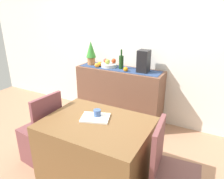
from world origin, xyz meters
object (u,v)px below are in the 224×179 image
object	(u,v)px
sideboard_console	(119,95)
wine_bottle	(121,62)
fruit_bowl	(109,65)
potted_plant	(91,52)
coffee_cup	(97,114)
dining_table	(97,153)
open_book	(95,118)
chair_near_window	(42,141)
coffee_maker	(144,61)

from	to	relation	value
sideboard_console	wine_bottle	distance (m)	0.56
fruit_bowl	sideboard_console	bearing A→B (deg)	0.00
potted_plant	coffee_cup	xyz separation A→B (m)	(0.90, -1.27, -0.33)
dining_table	open_book	xyz separation A→B (m)	(-0.05, 0.06, 0.38)
coffee_cup	chair_near_window	bearing A→B (deg)	-172.90
coffee_maker	chair_near_window	distance (m)	1.75
sideboard_console	wine_bottle	world-z (taller)	wine_bottle
wine_bottle	dining_table	world-z (taller)	wine_bottle
potted_plant	chair_near_window	distance (m)	1.61
dining_table	chair_near_window	size ratio (longest dim) A/B	1.18
sideboard_console	chair_near_window	size ratio (longest dim) A/B	1.55
fruit_bowl	potted_plant	distance (m)	0.38
chair_near_window	coffee_maker	bearing A→B (deg)	60.59
coffee_maker	coffee_cup	bearing A→B (deg)	-90.97
fruit_bowl	dining_table	world-z (taller)	fruit_bowl
open_book	chair_near_window	bearing A→B (deg)	165.00
fruit_bowl	coffee_maker	size ratio (longest dim) A/B	0.78
coffee_maker	fruit_bowl	bearing A→B (deg)	180.00
potted_plant	open_book	world-z (taller)	potted_plant
dining_table	chair_near_window	bearing A→B (deg)	-179.86
dining_table	coffee_cup	xyz separation A→B (m)	(-0.05, 0.09, 0.41)
fruit_bowl	open_book	distance (m)	1.43
sideboard_console	wine_bottle	xyz separation A→B (m)	(0.03, -0.00, 0.56)
wine_bottle	potted_plant	xyz separation A→B (m)	(-0.55, 0.00, 0.10)
wine_bottle	coffee_maker	size ratio (longest dim) A/B	0.94
wine_bottle	chair_near_window	xyz separation A→B (m)	(-0.41, -1.36, -0.74)
potted_plant	dining_table	size ratio (longest dim) A/B	0.37
open_book	dining_table	bearing A→B (deg)	-69.70
coffee_maker	coffee_cup	world-z (taller)	coffee_maker
wine_bottle	open_book	world-z (taller)	wine_bottle
sideboard_console	chair_near_window	bearing A→B (deg)	-105.54
chair_near_window	potted_plant	bearing A→B (deg)	96.22
coffee_maker	dining_table	bearing A→B (deg)	-89.00
chair_near_window	dining_table	bearing A→B (deg)	0.14
wine_bottle	dining_table	bearing A→B (deg)	-74.16
wine_bottle	fruit_bowl	bearing A→B (deg)	180.00
fruit_bowl	chair_near_window	distance (m)	1.53
open_book	potted_plant	bearing A→B (deg)	104.85
coffee_cup	wine_bottle	bearing A→B (deg)	105.03
chair_near_window	coffee_cup	bearing A→B (deg)	7.10
fruit_bowl	coffee_cup	size ratio (longest dim) A/B	3.02
sideboard_console	coffee_cup	xyz separation A→B (m)	(0.37, -1.27, 0.33)
fruit_bowl	coffee_maker	xyz separation A→B (m)	(0.58, 0.00, 0.13)
fruit_bowl	coffee_cup	bearing A→B (deg)	-66.27
wine_bottle	coffee_maker	world-z (taller)	coffee_maker
sideboard_console	fruit_bowl	distance (m)	0.52
potted_plant	open_book	size ratio (longest dim) A/B	1.41
sideboard_console	wine_bottle	bearing A→B (deg)	-0.00
coffee_cup	chair_near_window	size ratio (longest dim) A/B	0.09
sideboard_console	potted_plant	bearing A→B (deg)	180.00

